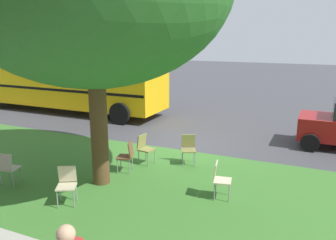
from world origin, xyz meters
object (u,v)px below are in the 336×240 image
chair_5 (220,177)px  chair_0 (8,166)px  chair_4 (67,182)px  chair_1 (127,154)px  chair_2 (188,147)px  school_bus (64,76)px  chair_3 (145,147)px

chair_5 → chair_0: bearing=16.7°
chair_0 → chair_4: (-2.02, 0.16, 0.00)m
chair_0 → chair_1: bearing=-138.3°
chair_2 → chair_5: bearing=129.1°
chair_5 → school_bus: bearing=-32.5°
chair_4 → school_bus: bearing=-49.7°
chair_4 → chair_5: 3.52m
chair_2 → chair_5: (-1.48, 1.82, 0.00)m
chair_0 → chair_2: 4.94m
chair_2 → school_bus: school_bus is taller
chair_3 → chair_5: same height
chair_0 → chair_5: size_ratio=1.00×
chair_1 → chair_4: same height
chair_2 → school_bus: size_ratio=0.08×
chair_1 → chair_2: 1.87m
chair_2 → chair_4: size_ratio=1.00×
chair_1 → chair_5: size_ratio=1.00×
chair_0 → school_bus: (4.76, -7.82, 1.24)m
chair_4 → chair_1: bearing=-97.0°
chair_2 → school_bus: 9.57m
chair_0 → chair_4: same height
school_bus → chair_4: bearing=130.3°
chair_0 → chair_5: bearing=-163.3°
chair_1 → chair_2: (-1.33, -1.32, 0.00)m
school_bus → chair_5: bearing=147.5°
chair_4 → school_bus: size_ratio=0.08×
chair_0 → school_bus: bearing=-58.7°
chair_3 → chair_4: 3.04m
chair_1 → chair_4: 2.22m
chair_0 → chair_5: same height
chair_1 → chair_0: bearing=41.7°
chair_0 → chair_2: bearing=-137.2°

